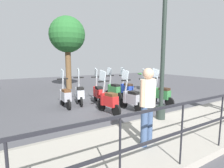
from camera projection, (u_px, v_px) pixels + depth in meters
ground_plane at (124, 104)px, 7.48m from camera, size 28.00×28.00×0.00m
promenade_walkway at (191, 127)px, 4.81m from camera, size 2.20×20.00×0.15m
lamp_post_near at (163, 48)px, 4.95m from camera, size 0.26×0.90×4.64m
pedestrian_distant at (147, 101)px, 3.53m from camera, size 0.41×0.47×1.59m
tree_distant at (67, 36)px, 11.05m from camera, size 2.26×2.26×4.62m
potted_palm at (144, 83)px, 11.23m from camera, size 1.06×0.66×1.05m
scooter_near_0 at (161, 94)px, 7.31m from camera, size 1.23×0.45×1.54m
scooter_near_1 at (147, 96)px, 6.95m from camera, size 1.21×0.52×1.54m
scooter_near_2 at (131, 98)px, 6.51m from camera, size 1.23×0.45×1.54m
scooter_near_3 at (109, 100)px, 6.17m from camera, size 1.23×0.47×1.54m
scooter_far_0 at (126, 89)px, 8.55m from camera, size 1.23×0.44×1.54m
scooter_far_1 at (114, 90)px, 8.36m from camera, size 1.23×0.44×1.54m
scooter_far_2 at (98, 92)px, 7.65m from camera, size 1.22×0.49×1.54m
scooter_far_3 at (80, 93)px, 7.46m from camera, size 1.21×0.51×1.54m
scooter_far_4 at (65, 96)px, 6.95m from camera, size 1.23×0.44×1.54m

